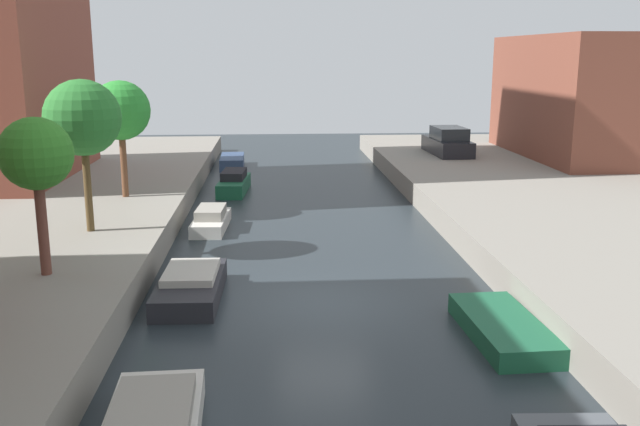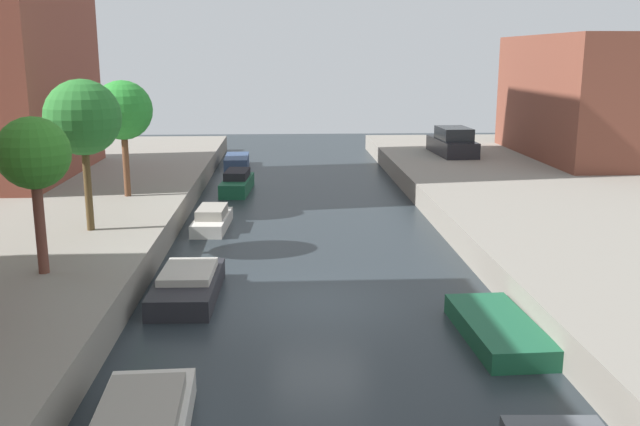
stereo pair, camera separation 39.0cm
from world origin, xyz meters
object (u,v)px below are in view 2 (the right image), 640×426
moored_boat_left_5 (237,162)px  street_tree_5 (123,111)px  parked_car (452,143)px  moored_boat_left_2 (188,285)px  moored_boat_right_2 (498,330)px  moored_boat_left_3 (212,220)px  street_tree_3 (34,155)px  low_block_right (619,97)px  moored_boat_left_4 (237,183)px  street_tree_4 (83,118)px

moored_boat_left_5 → street_tree_5: bearing=-104.9°
parked_car → moored_boat_left_2: parked_car is taller
moored_boat_left_5 → moored_boat_right_2: 27.85m
moored_boat_left_3 → street_tree_3: bearing=-112.5°
street_tree_5 → moored_boat_left_3: 5.74m
low_block_right → moored_boat_left_5: 22.40m
moored_boat_left_3 → street_tree_5: bearing=154.5°
moored_boat_right_2 → moored_boat_left_2: bearing=156.5°
moored_boat_left_3 → moored_boat_left_4: size_ratio=0.87×
low_block_right → parked_car: size_ratio=2.66×
parked_car → street_tree_5: bearing=-145.0°
street_tree_3 → moored_boat_left_2: street_tree_3 is taller
street_tree_3 → street_tree_5: bearing=90.0°
street_tree_3 → moored_boat_left_4: 17.11m
moored_boat_left_2 → street_tree_3: bearing=-169.6°
street_tree_5 → moored_boat_left_5: street_tree_5 is taller
street_tree_5 → moored_boat_left_3: (3.60, -1.71, -4.13)m
parked_car → moored_boat_left_4: parked_car is taller
street_tree_4 → moored_boat_left_5: (3.60, 19.28, -4.35)m
street_tree_3 → parked_car: size_ratio=0.86×
low_block_right → street_tree_4: 29.99m
moored_boat_left_3 → moored_boat_left_4: moored_boat_left_4 is taller
low_block_right → moored_boat_right_2: 27.49m
low_block_right → parked_car: 9.58m
street_tree_5 → moored_boat_left_5: bearing=75.1°
street_tree_4 → street_tree_5: size_ratio=1.05×
low_block_right → street_tree_4: low_block_right is taller
street_tree_5 → moored_boat_right_2: street_tree_5 is taller
low_block_right → street_tree_3: size_ratio=3.09×
moored_boat_left_2 → moored_boat_left_4: moored_boat_left_4 is taller
low_block_right → street_tree_4: (-25.38, -15.97, 0.33)m
parked_car → moored_boat_left_5: 12.91m
moored_boat_left_5 → moored_boat_right_2: bearing=-73.4°
low_block_right → moored_boat_left_2: bearing=-137.4°
street_tree_5 → moored_boat_left_4: (4.11, 5.80, -4.04)m
street_tree_4 → parked_car: 23.81m
moored_boat_left_4 → street_tree_3: bearing=-104.2°
low_block_right → street_tree_3: low_block_right is taller
street_tree_4 → moored_boat_left_3: street_tree_4 is taller
street_tree_5 → moored_boat_left_4: 8.17m
moored_boat_left_2 → moored_boat_left_4: size_ratio=0.99×
street_tree_5 → parked_car: 20.07m
moored_boat_left_2 → moored_boat_right_2: (7.85, -3.41, -0.10)m
low_block_right → moored_boat_left_2: low_block_right is taller
street_tree_4 → street_tree_3: bearing=-90.0°
street_tree_4 → moored_boat_left_5: 20.09m
moored_boat_left_4 → moored_boat_left_5: bearing=93.7°
parked_car → moored_boat_left_3: 18.29m
moored_boat_left_4 → moored_boat_left_3: bearing=-93.9°
street_tree_4 → moored_boat_left_5: bearing=79.4°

